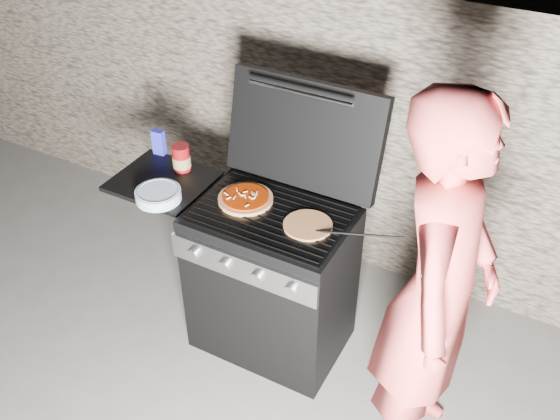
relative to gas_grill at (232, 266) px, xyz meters
The scene contains 10 objects.
ground 0.52m from the gas_grill, ahead, with size 50.00×50.00×0.00m, color #615E5B.
stone_wall 1.17m from the gas_grill, 76.61° to the left, with size 8.00×0.35×1.80m, color #7E6D5A.
gas_grill is the anchor object (origin of this frame).
pizza_topped 0.48m from the gas_grill, 22.04° to the left, with size 0.28×0.28×0.03m, color tan, non-canonical shape.
pizza_plain 0.65m from the gas_grill, ahead, with size 0.24×0.24×0.01m, color #E09A5A.
sauce_jar 0.66m from the gas_grill, 160.87° to the left, with size 0.10×0.10×0.15m, color maroon.
blue_carton 0.81m from the gas_grill, 160.66° to the left, with size 0.07×0.04×0.15m, color #2325B8.
plate_stack 0.59m from the gas_grill, 153.95° to the right, with size 0.24×0.24×0.05m, color silver.
person 1.27m from the gas_grill, 10.28° to the right, with size 0.69×0.45×1.89m, color #D34845.
tongs 0.87m from the gas_grill, ahead, with size 0.01×0.01×0.42m, color black.
Camera 1 is at (1.20, -2.15, 2.78)m, focal length 40.00 mm.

